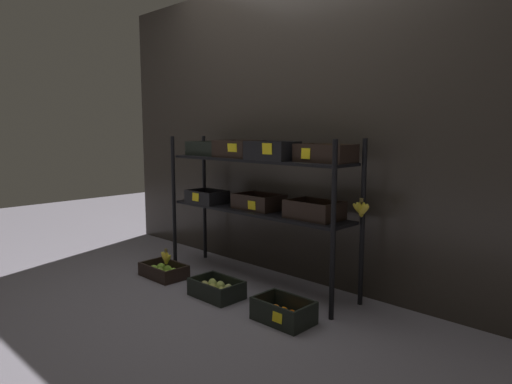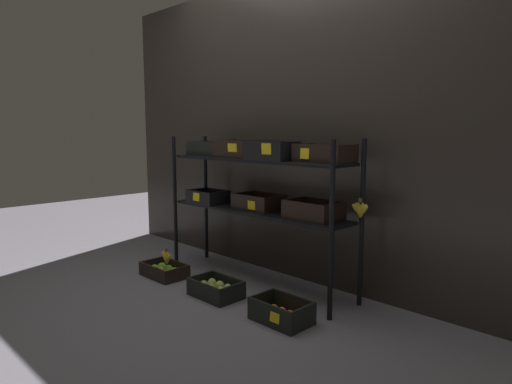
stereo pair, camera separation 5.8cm
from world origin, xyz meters
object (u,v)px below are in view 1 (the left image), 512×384
Objects in this scene: display_rack at (260,181)px; crate_ground_tangerine at (283,314)px; crate_ground_pear at (217,290)px; banana_bunch_loose at (166,258)px; crate_ground_apple_green at (164,272)px.

crate_ground_tangerine is (0.58, -0.41, -0.73)m from display_rack.
display_rack is 0.84m from crate_ground_pear.
crate_ground_tangerine is 1.20m from banana_bunch_loose.
crate_ground_pear is at bearing -178.92° from crate_ground_tangerine.
crate_ground_apple_green is 1.04× the size of crate_ground_pear.
crate_ground_pear is at bearing 0.50° from crate_ground_apple_green.
crate_ground_apple_green is 1.06× the size of crate_ground_tangerine.
display_rack is 4.84× the size of crate_ground_pear.
display_rack is at bearing 145.01° from crate_ground_tangerine.
crate_ground_tangerine is (1.23, 0.02, 0.01)m from crate_ground_apple_green.
display_rack is 1.07m from crate_ground_apple_green.
display_rack is 0.97m from banana_bunch_loose.
banana_bunch_loose reaches higher than crate_ground_pear.
crate_ground_apple_green is at bearing -179.21° from crate_ground_tangerine.
crate_ground_pear is 0.60m from crate_ground_tangerine.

